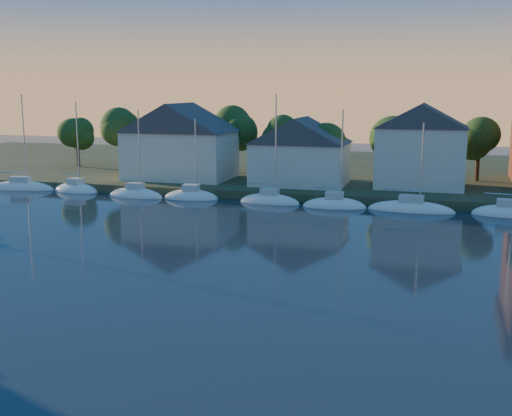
% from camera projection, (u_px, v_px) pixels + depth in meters
% --- Properties ---
extents(shoreline_land, '(160.00, 50.00, 2.00)m').
position_uv_depth(shoreline_land, '(367.00, 175.00, 93.35)').
color(shoreline_land, '#2E3820').
rests_on(shoreline_land, ground).
extents(wooden_dock, '(120.00, 3.00, 1.00)m').
position_uv_depth(wooden_dock, '(342.00, 202.00, 71.65)').
color(wooden_dock, brown).
rests_on(wooden_dock, ground).
extents(clubhouse_west, '(13.65, 9.45, 9.64)m').
position_uv_depth(clubhouse_west, '(180.00, 140.00, 82.32)').
color(clubhouse_west, silver).
rests_on(clubhouse_west, shoreline_land).
extents(clubhouse_centre, '(11.55, 8.40, 8.08)m').
position_uv_depth(clubhouse_centre, '(300.00, 150.00, 77.09)').
color(clubhouse_centre, silver).
rests_on(clubhouse_centre, shoreline_land).
extents(clubhouse_east, '(10.50, 8.40, 9.80)m').
position_uv_depth(clubhouse_east, '(421.00, 145.00, 74.94)').
color(clubhouse_east, silver).
rests_on(clubhouse_east, shoreline_land).
extents(tree_line, '(93.40, 5.40, 8.90)m').
position_uv_depth(tree_line, '(373.00, 131.00, 80.15)').
color(tree_line, '#382819').
rests_on(tree_line, shoreline_land).
extents(moored_fleet, '(95.50, 2.40, 12.05)m').
position_uv_depth(moored_fleet, '(376.00, 207.00, 67.70)').
color(moored_fleet, white).
rests_on(moored_fleet, ground).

